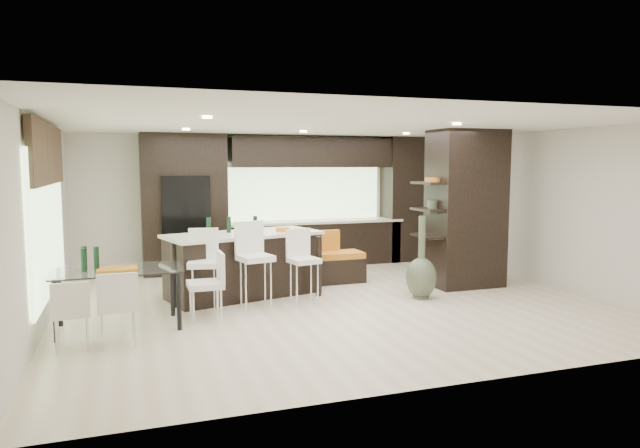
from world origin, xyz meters
name	(u,v)px	position (x,y,z in m)	size (l,w,h in m)	color
ground	(333,302)	(0.00, 0.00, 0.00)	(8.00, 8.00, 0.00)	beige
back_wall	(275,201)	(0.00, 3.50, 1.35)	(8.00, 0.02, 2.70)	beige
left_wall	(42,224)	(-4.00, 0.00, 1.35)	(0.02, 7.00, 2.70)	beige
right_wall	(548,208)	(4.00, 0.00, 1.35)	(0.02, 7.00, 2.70)	beige
ceiling	(333,125)	(0.00, 0.00, 2.70)	(8.00, 7.00, 0.02)	white
window_left	(48,222)	(-3.96, 0.20, 1.35)	(0.04, 3.20, 1.90)	#B2D199
window_back	(303,191)	(0.60, 3.46, 1.55)	(3.40, 0.04, 1.20)	#B2D199
stone_accent	(47,154)	(-3.93, 0.20, 2.25)	(0.08, 3.00, 0.80)	brown
ceiling_spots	(327,127)	(0.00, 0.25, 2.68)	(4.00, 3.00, 0.02)	white
back_cabinetry	(303,201)	(0.50, 3.17, 1.35)	(6.80, 0.68, 2.70)	black
refrigerator	(185,225)	(-1.90, 3.12, 0.95)	(0.90, 0.68, 1.90)	black
partition_column	(466,209)	(2.60, 0.40, 1.35)	(1.20, 0.80, 2.70)	black
kitchen_island	(244,264)	(-1.20, 0.87, 0.51)	(2.46, 1.06, 1.02)	black
stool_left	(204,279)	(-1.95, 0.03, 0.48)	(0.43, 0.43, 0.96)	white
stool_mid	(256,274)	(-1.20, 0.02, 0.51)	(0.46, 0.46, 1.03)	white
stool_right	(304,274)	(-0.45, 0.04, 0.46)	(0.40, 0.40, 0.92)	white
bench	(324,268)	(0.35, 1.39, 0.27)	(1.42, 0.55, 0.55)	black
floor_vase	(422,257)	(1.41, -0.23, 0.66)	(0.48, 0.48, 1.31)	#44503A
dining_table	(119,299)	(-3.10, -0.42, 0.38)	(1.60, 0.90, 0.77)	white
chair_near	(118,311)	(-3.10, -1.17, 0.41)	(0.44, 0.44, 0.82)	white
chair_far	(72,317)	(-3.60, -1.16, 0.38)	(0.41, 0.41, 0.75)	white
chair_end	(205,289)	(-1.99, -0.42, 0.43)	(0.46, 0.46, 0.86)	white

